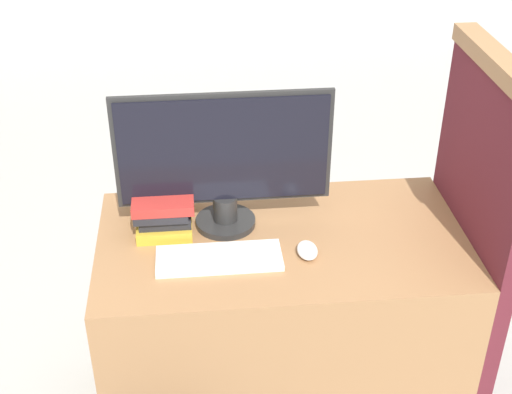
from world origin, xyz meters
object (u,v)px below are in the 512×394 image
monitor (224,158)px  mouse (307,250)px  keyboard (219,258)px  book_stack (164,205)px

monitor → mouse: (0.23, -0.18, -0.22)m
keyboard → mouse: (0.26, 0.00, 0.01)m
monitor → book_stack: 0.26m
monitor → mouse: bearing=-38.7°
mouse → book_stack: 0.47m
keyboard → book_stack: (-0.16, 0.22, 0.06)m
monitor → book_stack: size_ratio=2.62×
book_stack → mouse: bearing=-26.7°
keyboard → mouse: size_ratio=3.92×
monitor → keyboard: (-0.03, -0.19, -0.23)m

